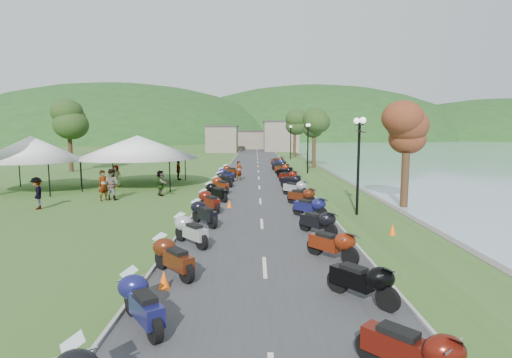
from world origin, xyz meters
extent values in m
cube|color=#3A3A3D|center=(0.00, 40.00, 0.01)|extent=(7.00, 120.00, 0.02)
cube|color=gray|center=(-2.00, 85.00, 2.50)|extent=(18.00, 16.00, 5.00)
imported|color=slate|center=(-9.84, 22.31, 0.00)|extent=(0.84, 0.87, 1.93)
imported|color=slate|center=(-9.45, 22.65, 0.00)|extent=(1.08, 0.79, 1.98)
imported|color=slate|center=(-12.55, 19.61, 0.00)|extent=(0.88, 1.27, 1.81)
cone|color=#F2590C|center=(-2.86, 8.26, 0.27)|extent=(0.34, 0.34, 0.54)
camera|label=1|loc=(-0.29, -2.45, 4.43)|focal=28.00mm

